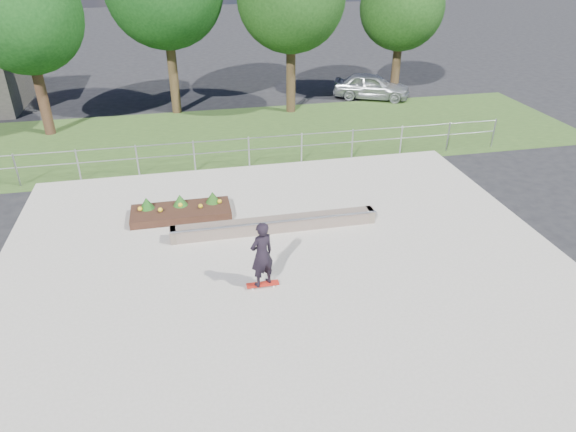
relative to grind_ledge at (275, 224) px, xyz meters
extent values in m
plane|color=black|center=(-0.04, -2.57, -0.26)|extent=(120.00, 120.00, 0.00)
cube|color=#2E4A1D|center=(-0.04, 8.43, -0.25)|extent=(30.00, 8.00, 0.02)
cube|color=#A7A194|center=(-0.04, -2.57, -0.23)|extent=(15.00, 15.00, 0.06)
cylinder|color=gray|center=(-8.04, 4.93, 0.34)|extent=(0.06, 0.06, 1.20)
cylinder|color=gray|center=(-6.04, 4.93, 0.34)|extent=(0.06, 0.06, 1.20)
cylinder|color=#9A9CA3|center=(-4.04, 4.93, 0.34)|extent=(0.06, 0.06, 1.20)
cylinder|color=#9C9EA4|center=(-2.04, 4.93, 0.34)|extent=(0.06, 0.06, 1.20)
cylinder|color=#9C9EA4|center=(-0.04, 4.93, 0.34)|extent=(0.06, 0.06, 1.20)
cylinder|color=#9A9DA3|center=(1.96, 4.93, 0.34)|extent=(0.06, 0.06, 1.20)
cylinder|color=gray|center=(3.96, 4.93, 0.34)|extent=(0.06, 0.06, 1.20)
cylinder|color=#94989D|center=(5.96, 4.93, 0.34)|extent=(0.06, 0.06, 1.20)
cylinder|color=gray|center=(7.96, 4.93, 0.34)|extent=(0.06, 0.06, 1.20)
cylinder|color=#979BA0|center=(9.96, 4.93, 0.34)|extent=(0.06, 0.06, 1.20)
cylinder|color=gray|center=(-0.04, 4.93, 0.89)|extent=(20.00, 0.04, 0.04)
cylinder|color=gray|center=(-0.04, 4.93, 0.44)|extent=(20.00, 0.04, 0.04)
cylinder|color=#362015|center=(-8.04, 10.43, 1.20)|extent=(0.44, 0.44, 2.93)
sphere|color=black|center=(-8.04, 10.43, 4.61)|extent=(4.55, 4.55, 4.55)
cylinder|color=#352615|center=(-2.54, 12.43, 1.42)|extent=(0.44, 0.44, 3.38)
cylinder|color=#332414|center=(2.96, 11.43, 1.31)|extent=(0.44, 0.44, 3.15)
cylinder|color=#2F2113|center=(8.96, 12.93, 1.09)|extent=(0.44, 0.44, 2.70)
sphere|color=black|center=(8.96, 12.93, 4.24)|extent=(4.20, 4.20, 4.20)
cube|color=brown|center=(0.00, 0.00, 0.00)|extent=(6.00, 0.40, 0.40)
cylinder|color=gray|center=(0.00, -0.20, 0.20)|extent=(6.00, 0.06, 0.06)
cube|color=brown|center=(-2.90, 0.00, 0.00)|extent=(0.15, 0.42, 0.40)
cube|color=brown|center=(2.90, 0.00, 0.00)|extent=(0.15, 0.42, 0.40)
cube|color=black|center=(-2.65, 1.47, -0.08)|extent=(3.00, 1.20, 0.25)
sphere|color=yellow|center=(-3.85, 1.57, 0.13)|extent=(0.14, 0.14, 0.14)
sphere|color=yellow|center=(-3.25, 1.37, 0.13)|extent=(0.14, 0.14, 0.14)
sphere|color=yellow|center=(-2.65, 1.57, 0.13)|extent=(0.14, 0.14, 0.14)
sphere|color=gold|center=(-2.05, 1.37, 0.13)|extent=(0.14, 0.14, 0.14)
sphere|color=yellow|center=(-1.45, 1.57, 0.13)|extent=(0.14, 0.14, 0.14)
cone|color=#154313|center=(-3.65, 1.72, 0.23)|extent=(0.44, 0.44, 0.36)
cone|color=#194C15|center=(-2.65, 1.72, 0.23)|extent=(0.44, 0.44, 0.36)
cone|color=#1A4313|center=(-1.65, 1.72, 0.23)|extent=(0.44, 0.44, 0.36)
cylinder|color=silver|center=(-1.07, -2.70, -0.18)|extent=(0.05, 0.03, 0.05)
cylinder|color=white|center=(-1.07, -2.52, -0.18)|extent=(0.05, 0.03, 0.05)
cylinder|color=white|center=(-0.55, -2.70, -0.18)|extent=(0.05, 0.03, 0.05)
cylinder|color=white|center=(-0.55, -2.52, -0.18)|extent=(0.05, 0.03, 0.05)
cylinder|color=#A8A8AE|center=(-1.07, -2.61, -0.15)|extent=(0.02, 0.18, 0.02)
cylinder|color=#939498|center=(-0.55, -2.61, -0.15)|extent=(0.02, 0.18, 0.02)
cube|color=#B02115|center=(-0.81, -2.61, -0.13)|extent=(0.80, 0.21, 0.02)
imported|color=black|center=(-0.81, -2.61, 0.73)|extent=(0.74, 0.63, 1.71)
imported|color=#A0A3A9|center=(7.62, 12.78, 0.41)|extent=(4.26, 3.09, 1.35)
camera|label=1|loc=(-2.33, -12.74, 7.36)|focal=32.00mm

